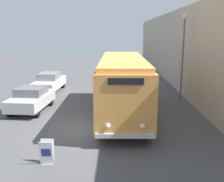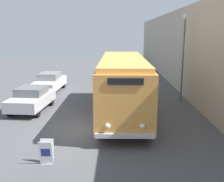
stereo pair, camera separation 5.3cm
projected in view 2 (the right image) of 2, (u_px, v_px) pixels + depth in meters
name	position (u px, v px, depth m)	size (l,w,h in m)	color
ground_plane	(87.00, 130.00, 13.49)	(80.00, 80.00, 0.00)	#4C4C4F
building_wall_right	(180.00, 50.00, 22.37)	(0.30, 60.00, 6.89)	#B2A893
vintage_bus	(123.00, 83.00, 15.83)	(2.68, 10.32, 3.45)	black
sign_board	(46.00, 152.00, 9.93)	(0.51, 0.36, 0.95)	gray
streetlamp	(184.00, 46.00, 18.21)	(0.36, 0.36, 6.14)	#595E60
parked_car_near	(32.00, 98.00, 16.74)	(2.22, 4.14, 1.52)	black
parked_car_mid	(50.00, 82.00, 22.17)	(2.01, 4.62, 1.59)	black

